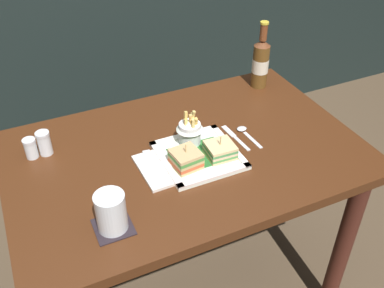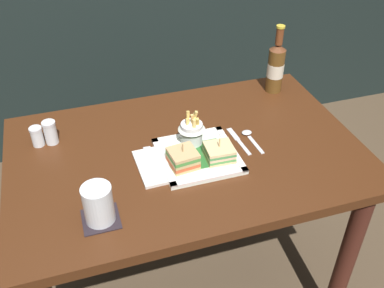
{
  "view_description": "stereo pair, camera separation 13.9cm",
  "coord_description": "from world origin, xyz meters",
  "px_view_note": "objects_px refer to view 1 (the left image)",
  "views": [
    {
      "loc": [
        -0.45,
        -1.03,
        1.63
      ],
      "look_at": [
        0.01,
        -0.02,
        0.79
      ],
      "focal_mm": 41.11,
      "sensor_mm": 36.0,
      "label": 1
    },
    {
      "loc": [
        -0.32,
        -1.08,
        1.63
      ],
      "look_at": [
        0.01,
        -0.02,
        0.79
      ],
      "focal_mm": 41.11,
      "sensor_mm": 36.0,
      "label": 2
    }
  ],
  "objects_px": {
    "sandwich_half_right": "(220,150)",
    "fries_cup": "(190,130)",
    "dining_table": "(186,179)",
    "pepper_shaker": "(45,144)",
    "beer_bottle": "(261,62)",
    "fork": "(150,161)",
    "square_plate": "(199,156)",
    "sandwich_half_left": "(186,159)",
    "salt_shaker": "(31,149)",
    "knife": "(234,137)",
    "water_glass": "(111,214)",
    "spoon": "(245,132)"
  },
  "relations": [
    {
      "from": "sandwich_half_right",
      "to": "fries_cup",
      "type": "distance_m",
      "value": 0.12
    },
    {
      "from": "dining_table",
      "to": "pepper_shaker",
      "type": "xyz_separation_m",
      "value": [
        -0.41,
        0.18,
        0.16
      ]
    },
    {
      "from": "beer_bottle",
      "to": "fork",
      "type": "relative_size",
      "value": 1.96
    },
    {
      "from": "square_plate",
      "to": "sandwich_half_left",
      "type": "height_order",
      "value": "sandwich_half_left"
    },
    {
      "from": "sandwich_half_left",
      "to": "beer_bottle",
      "type": "relative_size",
      "value": 0.34
    },
    {
      "from": "sandwich_half_right",
      "to": "fork",
      "type": "relative_size",
      "value": 0.66
    },
    {
      "from": "sandwich_half_left",
      "to": "square_plate",
      "type": "bearing_deg",
      "value": 29.09
    },
    {
      "from": "beer_bottle",
      "to": "square_plate",
      "type": "bearing_deg",
      "value": -142.82
    },
    {
      "from": "sandwich_half_left",
      "to": "salt_shaker",
      "type": "relative_size",
      "value": 1.35
    },
    {
      "from": "fries_cup",
      "to": "fork",
      "type": "distance_m",
      "value": 0.17
    },
    {
      "from": "sandwich_half_right",
      "to": "knife",
      "type": "relative_size",
      "value": 0.56
    },
    {
      "from": "dining_table",
      "to": "water_glass",
      "type": "height_order",
      "value": "water_glass"
    },
    {
      "from": "fries_cup",
      "to": "spoon",
      "type": "distance_m",
      "value": 0.21
    },
    {
      "from": "fries_cup",
      "to": "knife",
      "type": "xyz_separation_m",
      "value": [
        0.16,
        -0.02,
        -0.06
      ]
    },
    {
      "from": "water_glass",
      "to": "salt_shaker",
      "type": "relative_size",
      "value": 1.64
    },
    {
      "from": "sandwich_half_left",
      "to": "fork",
      "type": "distance_m",
      "value": 0.12
    },
    {
      "from": "spoon",
      "to": "square_plate",
      "type": "bearing_deg",
      "value": -164.82
    },
    {
      "from": "dining_table",
      "to": "knife",
      "type": "bearing_deg",
      "value": -0.2
    },
    {
      "from": "water_glass",
      "to": "pepper_shaker",
      "type": "xyz_separation_m",
      "value": [
        -0.1,
        0.4,
        -0.02
      ]
    },
    {
      "from": "fries_cup",
      "to": "salt_shaker",
      "type": "xyz_separation_m",
      "value": [
        -0.48,
        0.15,
        -0.03
      ]
    },
    {
      "from": "spoon",
      "to": "pepper_shaker",
      "type": "relative_size",
      "value": 1.63
    },
    {
      "from": "sandwich_half_left",
      "to": "fork",
      "type": "height_order",
      "value": "sandwich_half_left"
    },
    {
      "from": "spoon",
      "to": "salt_shaker",
      "type": "bearing_deg",
      "value": 165.96
    },
    {
      "from": "square_plate",
      "to": "pepper_shaker",
      "type": "height_order",
      "value": "pepper_shaker"
    },
    {
      "from": "beer_bottle",
      "to": "fries_cup",
      "type": "bearing_deg",
      "value": -149.36
    },
    {
      "from": "fork",
      "to": "water_glass",
      "type": "bearing_deg",
      "value": -131.38
    },
    {
      "from": "sandwich_half_left",
      "to": "beer_bottle",
      "type": "height_order",
      "value": "beer_bottle"
    },
    {
      "from": "dining_table",
      "to": "salt_shaker",
      "type": "bearing_deg",
      "value": 158.87
    },
    {
      "from": "water_glass",
      "to": "pepper_shaker",
      "type": "relative_size",
      "value": 1.36
    },
    {
      "from": "dining_table",
      "to": "fork",
      "type": "height_order",
      "value": "fork"
    },
    {
      "from": "fries_cup",
      "to": "pepper_shaker",
      "type": "height_order",
      "value": "fries_cup"
    },
    {
      "from": "sandwich_half_left",
      "to": "beer_bottle",
      "type": "bearing_deg",
      "value": 36.26
    },
    {
      "from": "sandwich_half_right",
      "to": "dining_table",
      "type": "bearing_deg",
      "value": 135.58
    },
    {
      "from": "pepper_shaker",
      "to": "beer_bottle",
      "type": "bearing_deg",
      "value": 6.14
    },
    {
      "from": "fork",
      "to": "salt_shaker",
      "type": "bearing_deg",
      "value": 149.73
    },
    {
      "from": "water_glass",
      "to": "square_plate",
      "type": "bearing_deg",
      "value": 27.6
    },
    {
      "from": "sandwich_half_left",
      "to": "spoon",
      "type": "bearing_deg",
      "value": 18.57
    },
    {
      "from": "water_glass",
      "to": "fork",
      "type": "bearing_deg",
      "value": 48.62
    },
    {
      "from": "fork",
      "to": "spoon",
      "type": "bearing_deg",
      "value": 3.54
    },
    {
      "from": "sandwich_half_right",
      "to": "knife",
      "type": "height_order",
      "value": "sandwich_half_right"
    },
    {
      "from": "square_plate",
      "to": "fork",
      "type": "bearing_deg",
      "value": 167.78
    },
    {
      "from": "square_plate",
      "to": "knife",
      "type": "height_order",
      "value": "square_plate"
    },
    {
      "from": "sandwich_half_left",
      "to": "knife",
      "type": "xyz_separation_m",
      "value": [
        0.22,
        0.08,
        -0.04
      ]
    },
    {
      "from": "pepper_shaker",
      "to": "knife",
      "type": "bearing_deg",
      "value": -16.59
    },
    {
      "from": "fork",
      "to": "fries_cup",
      "type": "bearing_deg",
      "value": 13.83
    },
    {
      "from": "dining_table",
      "to": "sandwich_half_right",
      "type": "height_order",
      "value": "sandwich_half_right"
    },
    {
      "from": "dining_table",
      "to": "water_glass",
      "type": "bearing_deg",
      "value": -144.23
    },
    {
      "from": "beer_bottle",
      "to": "sandwich_half_right",
      "type": "bearing_deg",
      "value": -135.74
    },
    {
      "from": "fries_cup",
      "to": "pepper_shaker",
      "type": "distance_m",
      "value": 0.47
    },
    {
      "from": "sandwich_half_right",
      "to": "pepper_shaker",
      "type": "height_order",
      "value": "sandwich_half_right"
    }
  ]
}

